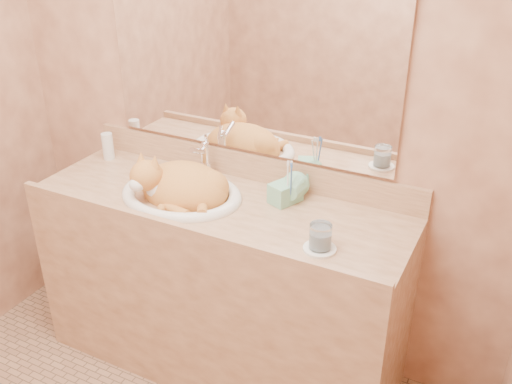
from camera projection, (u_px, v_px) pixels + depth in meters
The scene contains 12 objects.
wall_back at pixel (248, 91), 2.38m from camera, with size 2.40×0.02×2.50m, color #915A42.
vanity_counter at pixel (221, 287), 2.54m from camera, with size 1.60×0.55×0.85m, color #8E5F40, non-canonical shape.
mirror at pixel (247, 58), 2.30m from camera, with size 1.30×0.02×0.80m, color white.
sink_basin at pixel (180, 179), 2.36m from camera, with size 0.52×0.43×0.16m, color white, non-canonical shape.
faucet at pixel (206, 159), 2.51m from camera, with size 0.05×0.13×0.19m, color white, non-canonical shape.
cat at pixel (179, 184), 2.36m from camera, with size 0.39×0.32×0.21m, color #B76B2A, non-canonical shape.
soap_dispenser at pixel (274, 185), 2.27m from camera, with size 0.09×0.09×0.19m, color #76BE98.
toothbrush_cup at pixel (289, 195), 2.29m from camera, with size 0.11×0.11×0.10m, color #76BE98.
toothbrushes at pixel (290, 180), 2.26m from camera, with size 0.03×0.03×0.20m, color silver, non-canonical shape.
saucer at pixel (320, 249), 2.03m from camera, with size 0.12×0.12×0.01m, color white.
water_glass at pixel (320, 236), 2.00m from camera, with size 0.08×0.08×0.09m, color white.
lotion_bottle at pixel (108, 146), 2.71m from camera, with size 0.05×0.05×0.13m, color silver.
Camera 1 is at (1.07, -1.04, 1.97)m, focal length 40.00 mm.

